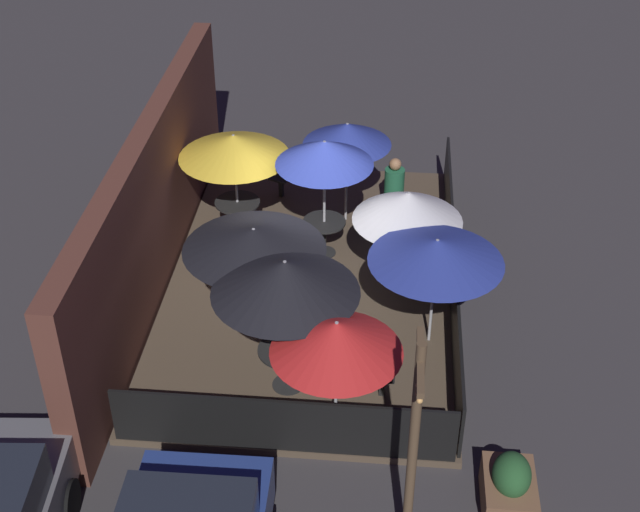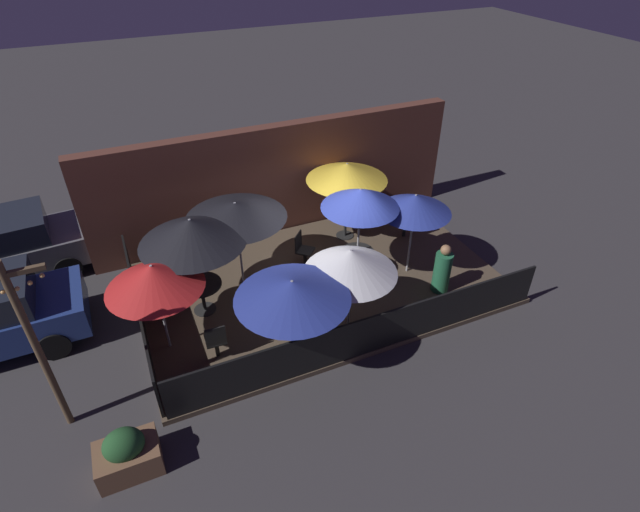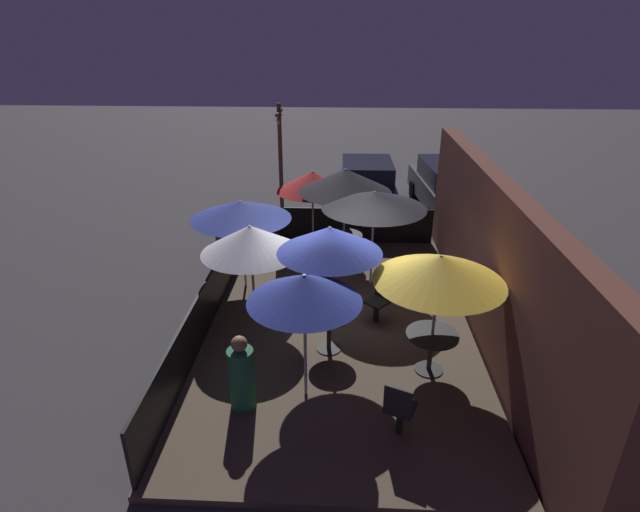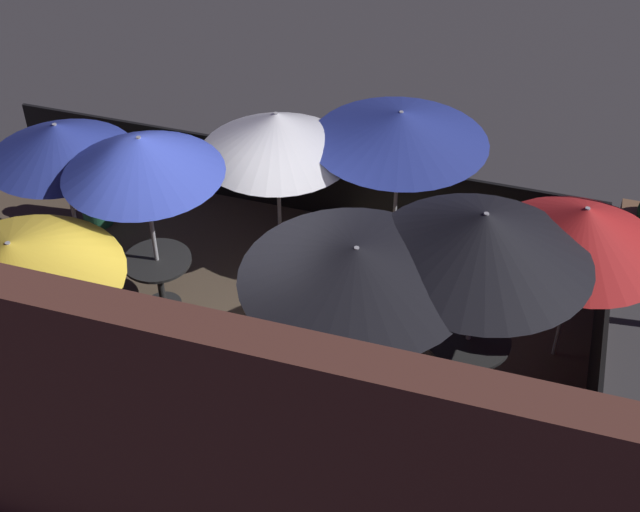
# 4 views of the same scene
# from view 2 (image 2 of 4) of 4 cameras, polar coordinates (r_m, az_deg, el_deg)

# --- Properties ---
(ground_plane) EXTENTS (60.00, 60.00, 0.00)m
(ground_plane) POSITION_cam_2_polar(r_m,az_deg,el_deg) (12.18, 0.03, -3.32)
(ground_plane) COLOR #383538
(patio_deck) EXTENTS (8.38, 5.14, 0.12)m
(patio_deck) POSITION_cam_2_polar(r_m,az_deg,el_deg) (12.15, 0.03, -3.10)
(patio_deck) COLOR brown
(patio_deck) RESTS_ON ground_plane
(building_wall) EXTENTS (9.98, 0.36, 3.07)m
(building_wall) POSITION_cam_2_polar(r_m,az_deg,el_deg) (13.56, -4.81, 8.61)
(building_wall) COLOR brown
(building_wall) RESTS_ON ground_plane
(fence_front) EXTENTS (8.18, 0.05, 0.95)m
(fence_front) POSITION_cam_2_polar(r_m,az_deg,el_deg) (10.11, 5.88, -8.88)
(fence_front) COLOR black
(fence_front) RESTS_ON patio_deck
(fence_side_left) EXTENTS (0.05, 4.94, 0.95)m
(fence_side_left) POSITION_cam_2_polar(r_m,az_deg,el_deg) (11.19, -19.92, -6.11)
(fence_side_left) COLOR black
(fence_side_left) RESTS_ON patio_deck
(patio_umbrella_0) EXTENTS (1.77, 1.77, 2.39)m
(patio_umbrella_0) POSITION_cam_2_polar(r_m,az_deg,el_deg) (11.14, 4.64, 6.58)
(patio_umbrella_0) COLOR #B2B2B7
(patio_umbrella_0) RESTS_ON patio_deck
(patio_umbrella_1) EXTENTS (2.20, 2.20, 2.38)m
(patio_umbrella_1) POSITION_cam_2_polar(r_m,az_deg,el_deg) (10.37, -14.50, 2.77)
(patio_umbrella_1) COLOR #B2B2B7
(patio_umbrella_1) RESTS_ON patio_deck
(patio_umbrella_2) EXTENTS (2.09, 2.09, 2.16)m
(patio_umbrella_2) POSITION_cam_2_polar(r_m,az_deg,el_deg) (12.82, 3.10, 9.61)
(patio_umbrella_2) COLOR #B2B2B7
(patio_umbrella_2) RESTS_ON patio_deck
(patio_umbrella_3) EXTENTS (1.71, 1.71, 2.14)m
(patio_umbrella_3) POSITION_cam_2_polar(r_m,az_deg,el_deg) (11.59, 10.81, 5.93)
(patio_umbrella_3) COLOR #B2B2B7
(patio_umbrella_3) RESTS_ON patio_deck
(patio_umbrella_4) EXTENTS (1.90, 1.90, 2.00)m
(patio_umbrella_4) POSITION_cam_2_polar(r_m,az_deg,el_deg) (9.84, 3.53, -0.60)
(patio_umbrella_4) COLOR #B2B2B7
(patio_umbrella_4) RESTS_ON patio_deck
(patio_umbrella_5) EXTENTS (1.87, 1.87, 2.07)m
(patio_umbrella_5) POSITION_cam_2_polar(r_m,az_deg,el_deg) (9.80, -18.52, -2.26)
(patio_umbrella_5) COLOR #B2B2B7
(patio_umbrella_5) RESTS_ON patio_deck
(patio_umbrella_6) EXTENTS (2.16, 2.16, 2.01)m
(patio_umbrella_6) POSITION_cam_2_polar(r_m,az_deg,el_deg) (9.01, -3.20, -3.88)
(patio_umbrella_6) COLOR #B2B2B7
(patio_umbrella_6) RESTS_ON patio_deck
(patio_umbrella_7) EXTENTS (2.26, 2.26, 2.19)m
(patio_umbrella_7) POSITION_cam_2_polar(r_m,az_deg,el_deg) (11.11, -9.64, 5.18)
(patio_umbrella_7) COLOR #B2B2B7
(patio_umbrella_7) RESTS_ON patio_deck
(dining_table_0) EXTENTS (0.81, 0.81, 0.72)m
(dining_table_0) POSITION_cam_2_polar(r_m,az_deg,el_deg) (11.98, 4.28, -0.09)
(dining_table_0) COLOR black
(dining_table_0) RESTS_ON patio_deck
(dining_table_1) EXTENTS (0.91, 0.91, 0.74)m
(dining_table_1) POSITION_cam_2_polar(r_m,az_deg,el_deg) (11.23, -13.38, -3.73)
(dining_table_1) COLOR black
(dining_table_1) RESTS_ON patio_deck
(dining_table_2) EXTENTS (0.88, 0.88, 0.73)m
(dining_table_2) POSITION_cam_2_polar(r_m,az_deg,el_deg) (13.46, 2.92, 4.41)
(dining_table_2) COLOR black
(dining_table_2) RESTS_ON patio_deck
(patio_chair_0) EXTENTS (0.53, 0.53, 0.92)m
(patio_chair_0) POSITION_cam_2_polar(r_m,az_deg,el_deg) (13.69, 9.98, 4.07)
(patio_chair_0) COLOR black
(patio_chair_0) RESTS_ON patio_deck
(patio_chair_1) EXTENTS (0.42, 0.42, 0.90)m
(patio_chair_1) POSITION_cam_2_polar(r_m,az_deg,el_deg) (10.14, -11.82, -9.36)
(patio_chair_1) COLOR black
(patio_chair_1) RESTS_ON patio_deck
(patio_chair_2) EXTENTS (0.57, 0.57, 0.90)m
(patio_chair_2) POSITION_cam_2_polar(r_m,az_deg,el_deg) (12.37, -1.99, 0.86)
(patio_chair_2) COLOR black
(patio_chair_2) RESTS_ON patio_deck
(patron_0) EXTENTS (0.56, 0.56, 1.26)m
(patron_0) POSITION_cam_2_polar(r_m,az_deg,el_deg) (11.86, 13.79, -1.63)
(patron_0) COLOR #236642
(patron_0) RESTS_ON patio_deck
(planter_box) EXTENTS (1.00, 0.70, 0.92)m
(planter_box) POSITION_cam_2_polar(r_m,az_deg,el_deg) (9.16, -21.20, -20.32)
(planter_box) COLOR brown
(planter_box) RESTS_ON ground_plane
(light_post) EXTENTS (1.10, 0.12, 3.57)m
(light_post) POSITION_cam_2_polar(r_m,az_deg,el_deg) (9.11, -29.89, -8.46)
(light_post) COLOR brown
(light_post) RESTS_ON ground_plane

